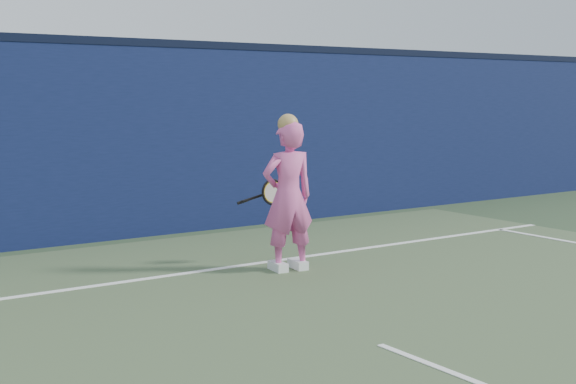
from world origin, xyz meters
TOP-DOWN VIEW (x-y plane):
  - backstop_wall at (0.00, 6.50)m, footprint 24.00×0.40m
  - wall_cap at (0.00, 6.50)m, footprint 24.00×0.42m
  - player at (0.91, 3.56)m, footprint 0.63×0.46m
  - racket at (0.97, 3.97)m, footprint 0.54×0.17m

SIDE VIEW (x-z plane):
  - racket at x=0.97m, z-range 0.64..0.94m
  - player at x=0.91m, z-range -0.03..1.65m
  - backstop_wall at x=0.00m, z-range 0.00..2.50m
  - wall_cap at x=0.00m, z-range 2.50..2.60m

